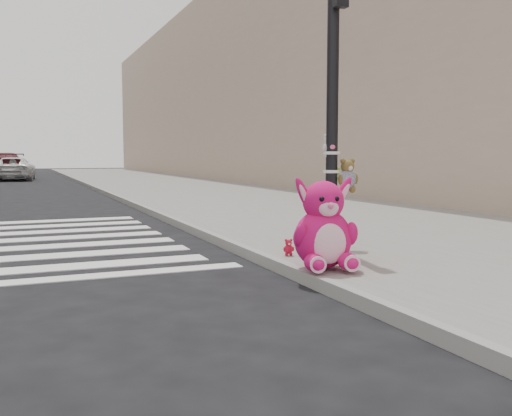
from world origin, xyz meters
name	(u,v)px	position (x,y,z in m)	size (l,w,h in m)	color
ground	(182,311)	(0.00, 0.00, 0.00)	(120.00, 120.00, 0.00)	black
sidewalk_near	(259,202)	(5.00, 10.00, 0.07)	(7.00, 80.00, 0.14)	slate
curb_edge	(138,206)	(1.55, 10.00, 0.07)	(0.12, 80.00, 0.15)	gray
bld_near	(283,80)	(10.50, 20.00, 5.00)	(5.00, 60.00, 10.00)	tan
signal_pole	(333,130)	(2.62, 1.81, 1.75)	(0.72, 0.48, 4.00)	black
pink_bunny	(324,231)	(1.79, 0.57, 0.57)	(0.77, 0.86, 1.05)	#D81269
red_teddy	(289,247)	(1.80, 1.48, 0.25)	(0.15, 0.10, 0.22)	red
car_white_near	(14,169)	(-1.54, 30.07, 0.64)	(2.13, 4.62, 1.28)	silver
car_maroon_near	(4,163)	(-2.24, 41.58, 0.79)	(2.22, 5.46, 1.58)	#51171C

